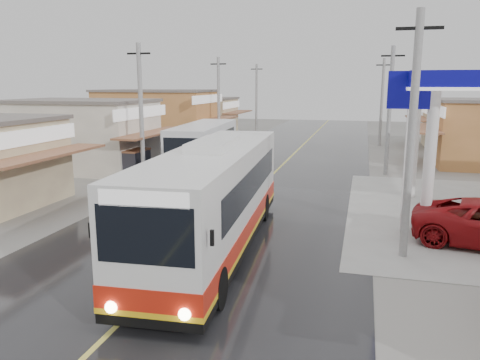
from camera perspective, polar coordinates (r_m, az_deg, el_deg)
The scene contains 11 objects.
ground at distance 17.75m, azimuth -4.10°, elevation -7.21°, with size 120.00×120.00×0.00m, color slate.
road at distance 31.88m, azimuth 4.64°, elevation 1.29°, with size 12.00×90.00×0.02m, color black.
centre_line at distance 31.88m, azimuth 4.64°, elevation 1.31°, with size 0.15×90.00×0.01m, color #D8CC4C.
shopfronts_left at distance 39.02m, azimuth -13.69°, elevation 2.89°, with size 11.00×44.00×5.20m, color tan, non-canonical shape.
utility_poles_left at distance 34.72m, azimuth -6.51°, elevation 2.09°, with size 1.60×50.00×8.00m, color gray, non-canonical shape.
utility_poles_right at distance 31.44m, azimuth 17.30°, elevation 0.63°, with size 1.60×36.00×8.00m, color gray, non-canonical shape.
coach_bus at distance 16.18m, azimuth -3.04°, elevation -2.17°, with size 3.52×12.55×3.88m.
second_bus at distance 30.84m, azimuth -4.44°, elevation 4.09°, with size 3.26×9.58×3.13m.
cyclist at distance 28.37m, azimuth -5.57°, elevation 1.29°, with size 0.96×1.92×1.98m.
tricycle_near at distance 29.87m, azimuth -12.87°, elevation 2.24°, with size 1.56×2.31×1.74m.
tyre_stack at distance 24.37m, azimuth -15.24°, elevation -1.75°, with size 0.98×0.98×0.50m.
Camera 1 is at (5.50, -15.87, 5.74)m, focal length 35.00 mm.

